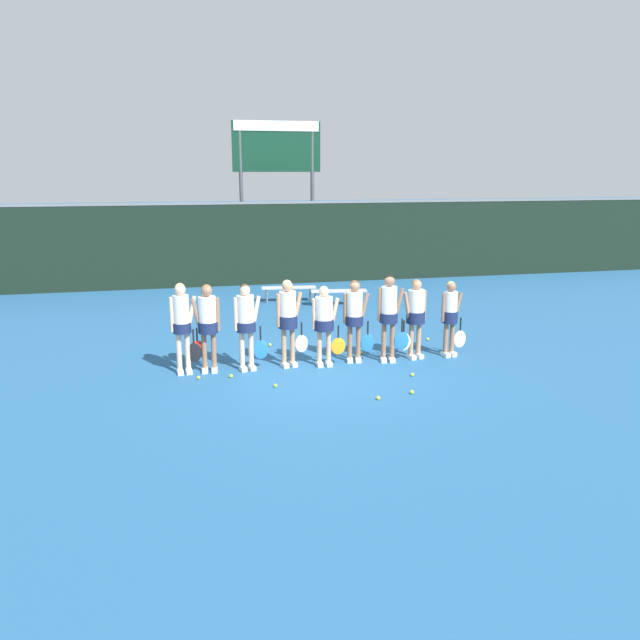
# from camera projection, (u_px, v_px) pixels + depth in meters

# --- Properties ---
(ground_plane) EXTENTS (140.00, 140.00, 0.00)m
(ground_plane) POSITION_uv_depth(u_px,v_px,m) (322.00, 365.00, 12.71)
(ground_plane) COLOR #235684
(fence_windscreen) EXTENTS (60.00, 0.08, 2.84)m
(fence_windscreen) POSITION_uv_depth(u_px,v_px,m) (260.00, 243.00, 21.31)
(fence_windscreen) COLOR black
(fence_windscreen) RESTS_ON ground_plane
(scoreboard) EXTENTS (3.18, 0.15, 5.57)m
(scoreboard) POSITION_uv_depth(u_px,v_px,m) (277.00, 159.00, 22.35)
(scoreboard) COLOR #515156
(scoreboard) RESTS_ON ground_plane
(bench_courtside) EXTENTS (1.67, 0.57, 0.46)m
(bench_courtside) POSITION_uv_depth(u_px,v_px,m) (339.00, 292.00, 18.20)
(bench_courtside) COLOR #B2B2B7
(bench_courtside) RESTS_ON ground_plane
(bench_far) EXTENTS (1.66, 0.53, 0.45)m
(bench_far) POSITION_uv_depth(u_px,v_px,m) (289.00, 289.00, 18.74)
(bench_far) COLOR #B2B2B7
(bench_far) RESTS_ON ground_plane
(player_0) EXTENTS (0.65, 0.35, 1.79)m
(player_0) POSITION_uv_depth(u_px,v_px,m) (182.00, 321.00, 11.95)
(player_0) COLOR beige
(player_0) RESTS_ON ground_plane
(player_1) EXTENTS (0.67, 0.38, 1.74)m
(player_1) POSITION_uv_depth(u_px,v_px,m) (207.00, 321.00, 12.04)
(player_1) COLOR #8C664C
(player_1) RESTS_ON ground_plane
(player_2) EXTENTS (0.67, 0.39, 1.73)m
(player_2) POSITION_uv_depth(u_px,v_px,m) (246.00, 320.00, 12.17)
(player_2) COLOR beige
(player_2) RESTS_ON ground_plane
(player_3) EXTENTS (0.65, 0.39, 1.77)m
(player_3) POSITION_uv_depth(u_px,v_px,m) (288.00, 316.00, 12.39)
(player_3) COLOR tan
(player_3) RESTS_ON ground_plane
(player_4) EXTENTS (0.69, 0.40, 1.64)m
(player_4) POSITION_uv_depth(u_px,v_px,m) (324.00, 319.00, 12.45)
(player_4) COLOR tan
(player_4) RESTS_ON ground_plane
(player_5) EXTENTS (0.63, 0.37, 1.71)m
(player_5) POSITION_uv_depth(u_px,v_px,m) (355.00, 314.00, 12.71)
(player_5) COLOR #8C664C
(player_5) RESTS_ON ground_plane
(player_6) EXTENTS (0.66, 0.37, 1.81)m
(player_6) POSITION_uv_depth(u_px,v_px,m) (389.00, 311.00, 12.70)
(player_6) COLOR #8C664C
(player_6) RESTS_ON ground_plane
(player_7) EXTENTS (0.67, 0.39, 1.68)m
(player_7) POSITION_uv_depth(u_px,v_px,m) (416.00, 312.00, 12.95)
(player_7) COLOR tan
(player_7) RESTS_ON ground_plane
(player_8) EXTENTS (0.60, 0.33, 1.61)m
(player_8) POSITION_uv_depth(u_px,v_px,m) (450.00, 313.00, 13.12)
(player_8) COLOR #8C664C
(player_8) RESTS_ON ground_plane
(tennis_ball_0) EXTENTS (0.07, 0.07, 0.07)m
(tennis_ball_0) POSITION_uv_depth(u_px,v_px,m) (378.00, 398.00, 10.76)
(tennis_ball_0) COLOR #CCE033
(tennis_ball_0) RESTS_ON ground_plane
(tennis_ball_1) EXTENTS (0.06, 0.06, 0.06)m
(tennis_ball_1) POSITION_uv_depth(u_px,v_px,m) (199.00, 378.00, 11.83)
(tennis_ball_1) COLOR #CCE033
(tennis_ball_1) RESTS_ON ground_plane
(tennis_ball_2) EXTENTS (0.07, 0.07, 0.07)m
(tennis_ball_2) POSITION_uv_depth(u_px,v_px,m) (231.00, 376.00, 11.91)
(tennis_ball_2) COLOR #CCE033
(tennis_ball_2) RESTS_ON ground_plane
(tennis_ball_3) EXTENTS (0.07, 0.07, 0.07)m
(tennis_ball_3) POSITION_uv_depth(u_px,v_px,m) (270.00, 345.00, 14.05)
(tennis_ball_3) COLOR #CCE033
(tennis_ball_3) RESTS_ON ground_plane
(tennis_ball_4) EXTENTS (0.07, 0.07, 0.07)m
(tennis_ball_4) POSITION_uv_depth(u_px,v_px,m) (412.00, 375.00, 11.99)
(tennis_ball_4) COLOR #CCE033
(tennis_ball_4) RESTS_ON ground_plane
(tennis_ball_5) EXTENTS (0.07, 0.07, 0.07)m
(tennis_ball_5) POSITION_uv_depth(u_px,v_px,m) (275.00, 385.00, 11.39)
(tennis_ball_5) COLOR #CCE033
(tennis_ball_5) RESTS_ON ground_plane
(tennis_ball_6) EXTENTS (0.07, 0.07, 0.07)m
(tennis_ball_6) POSITION_uv_depth(u_px,v_px,m) (412.00, 392.00, 11.05)
(tennis_ball_6) COLOR #CCE033
(tennis_ball_6) RESTS_ON ground_plane
(tennis_ball_7) EXTENTS (0.07, 0.07, 0.07)m
(tennis_ball_7) POSITION_uv_depth(u_px,v_px,m) (361.00, 353.00, 13.43)
(tennis_ball_7) COLOR #CCE033
(tennis_ball_7) RESTS_ON ground_plane
(tennis_ball_8) EXTENTS (0.07, 0.07, 0.07)m
(tennis_ball_8) POSITION_uv_depth(u_px,v_px,m) (428.00, 339.00, 14.53)
(tennis_ball_8) COLOR #CCE033
(tennis_ball_8) RESTS_ON ground_plane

